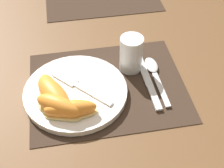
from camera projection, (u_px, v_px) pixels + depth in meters
The scene contains 11 objects.
ground_plane at pixel (108, 87), 0.82m from camera, with size 3.00×3.00×0.00m, color brown.
placemat at pixel (108, 86), 0.81m from camera, with size 0.40×0.32×0.00m.
plate at pixel (76, 92), 0.79m from camera, with size 0.26×0.26×0.02m.
juice_glass at pixel (131, 55), 0.83m from camera, with size 0.06×0.06×0.10m.
knife at pixel (148, 82), 0.82m from camera, with size 0.02×0.21×0.01m.
spoon at pixel (154, 71), 0.84m from camera, with size 0.03×0.18×0.01m.
fork at pixel (78, 85), 0.79m from camera, with size 0.14×0.15×0.00m.
citrus_wedge_0 at pixel (50, 92), 0.75m from camera, with size 0.08×0.14×0.03m.
citrus_wedge_1 at pixel (54, 95), 0.74m from camera, with size 0.11×0.14×0.05m.
citrus_wedge_2 at pixel (58, 106), 0.72m from camera, with size 0.12×0.10×0.05m.
citrus_wedge_3 at pixel (71, 109), 0.71m from camera, with size 0.13×0.05×0.04m.
Camera 1 is at (-0.09, -0.55, 0.59)m, focal length 50.00 mm.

